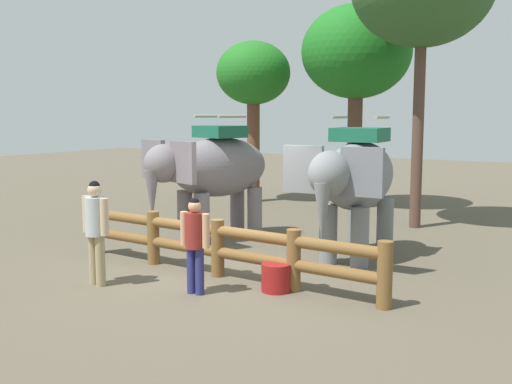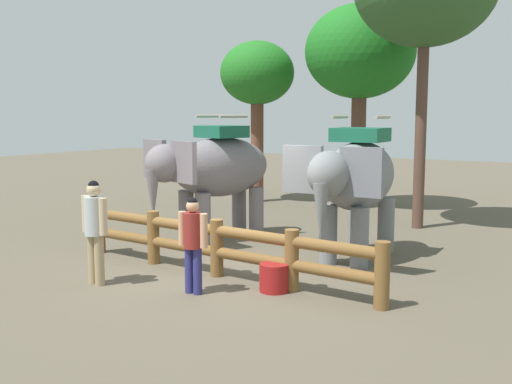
{
  "view_description": "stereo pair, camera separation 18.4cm",
  "coord_description": "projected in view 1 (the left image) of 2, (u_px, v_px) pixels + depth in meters",
  "views": [
    {
      "loc": [
        6.11,
        -9.18,
        2.98
      ],
      "look_at": [
        0.0,
        1.29,
        1.4
      ],
      "focal_mm": 42.96,
      "sensor_mm": 36.0,
      "label": 1
    },
    {
      "loc": [
        6.27,
        -9.09,
        2.98
      ],
      "look_at": [
        0.0,
        1.29,
        1.4
      ],
      "focal_mm": 42.96,
      "sensor_mm": 36.0,
      "label": 2
    }
  ],
  "objects": [
    {
      "name": "log_fence",
      "position": [
        218.0,
        244.0,
        11.15
      ],
      "size": [
        6.72,
        0.79,
        1.05
      ],
      "color": "brown",
      "rests_on": "ground"
    },
    {
      "name": "tourist_woman_in_black",
      "position": [
        195.0,
        239.0,
        10.01
      ],
      "size": [
        0.57,
        0.31,
        1.61
      ],
      "color": "navy",
      "rests_on": "ground"
    },
    {
      "name": "elephant_center",
      "position": [
        355.0,
        180.0,
        12.28
      ],
      "size": [
        1.94,
        3.39,
        2.92
      ],
      "color": "slate",
      "rests_on": "ground"
    },
    {
      "name": "elephant_near_left",
      "position": [
        213.0,
        170.0,
        14.25
      ],
      "size": [
        2.36,
        3.5,
        2.93
      ],
      "color": "slate",
      "rests_on": "ground"
    },
    {
      "name": "tree_far_right",
      "position": [
        356.0,
        54.0,
        18.65
      ],
      "size": [
        3.36,
        3.36,
        6.25
      ],
      "color": "brown",
      "rests_on": "ground"
    },
    {
      "name": "tourist_man_in_blue",
      "position": [
        96.0,
        225.0,
        10.51
      ],
      "size": [
        0.64,
        0.41,
        1.83
      ],
      "color": "tan",
      "rests_on": "ground"
    },
    {
      "name": "feed_bucket",
      "position": [
        276.0,
        277.0,
        10.24
      ],
      "size": [
        0.5,
        0.5,
        0.47
      ],
      "color": "maroon",
      "rests_on": "ground"
    },
    {
      "name": "tree_back_center",
      "position": [
        253.0,
        77.0,
        20.1
      ],
      "size": [
        2.44,
        2.44,
        5.31
      ],
      "color": "brown",
      "rests_on": "ground"
    },
    {
      "name": "ground_plane",
      "position": [
        221.0,
        275.0,
        11.31
      ],
      "size": [
        60.0,
        60.0,
        0.0
      ],
      "primitive_type": "plane",
      "color": "brown"
    }
  ]
}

